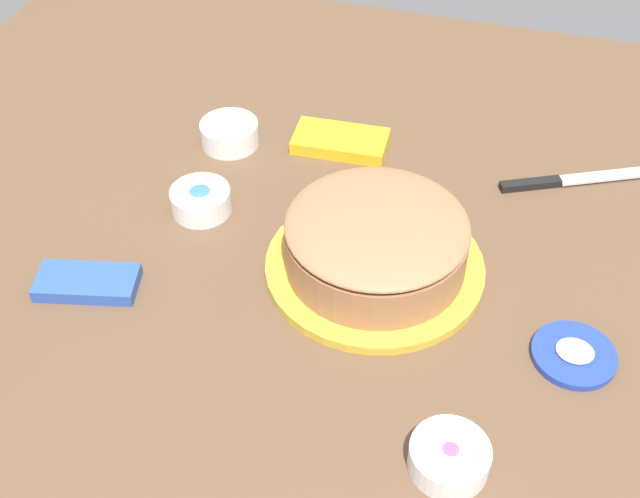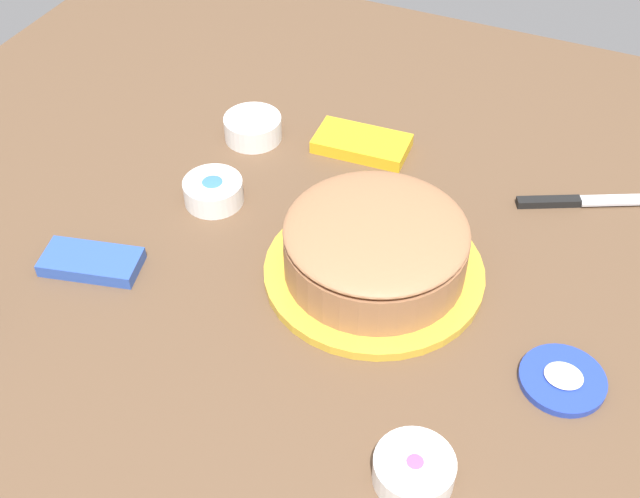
# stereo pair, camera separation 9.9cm
# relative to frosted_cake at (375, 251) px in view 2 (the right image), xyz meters

# --- Properties ---
(ground_plane) EXTENTS (1.54, 1.54, 0.00)m
(ground_plane) POSITION_rel_frosted_cake_xyz_m (-0.11, -0.02, -0.05)
(ground_plane) COLOR brown
(frosted_cake) EXTENTS (0.30, 0.30, 0.10)m
(frosted_cake) POSITION_rel_frosted_cake_xyz_m (0.00, 0.00, 0.00)
(frosted_cake) COLOR gold
(frosted_cake) RESTS_ON ground_plane
(frosting_tub_lid) EXTENTS (0.11, 0.11, 0.02)m
(frosting_tub_lid) POSITION_rel_frosted_cake_xyz_m (0.27, -0.08, -0.04)
(frosting_tub_lid) COLOR #233DAD
(frosting_tub_lid) RESTS_ON ground_plane
(spreading_knife) EXTENTS (0.22, 0.12, 0.01)m
(spreading_knife) POSITION_rel_frosted_cake_xyz_m (0.23, 0.27, -0.04)
(spreading_knife) COLOR silver
(spreading_knife) RESTS_ON ground_plane
(sprinkle_bowl_rainbow) EXTENTS (0.09, 0.09, 0.03)m
(sprinkle_bowl_rainbow) POSITION_rel_frosted_cake_xyz_m (0.15, -0.27, -0.03)
(sprinkle_bowl_rainbow) COLOR white
(sprinkle_bowl_rainbow) RESTS_ON ground_plane
(sprinkle_bowl_green) EXTENTS (0.09, 0.09, 0.04)m
(sprinkle_bowl_green) POSITION_rel_frosted_cake_xyz_m (-0.30, 0.22, -0.03)
(sprinkle_bowl_green) COLOR white
(sprinkle_bowl_green) RESTS_ON ground_plane
(sprinkle_bowl_blue) EXTENTS (0.09, 0.09, 0.04)m
(sprinkle_bowl_blue) POSITION_rel_frosted_cake_xyz_m (-0.28, 0.05, -0.03)
(sprinkle_bowl_blue) COLOR white
(sprinkle_bowl_blue) RESTS_ON ground_plane
(candy_box_lower) EXTENTS (0.15, 0.09, 0.02)m
(candy_box_lower) POSITION_rel_frosted_cake_xyz_m (-0.36, -0.14, -0.04)
(candy_box_lower) COLOR #2D51B2
(candy_box_lower) RESTS_ON ground_plane
(candy_box_upper) EXTENTS (0.16, 0.09, 0.02)m
(candy_box_upper) POSITION_rel_frosted_cake_xyz_m (-0.12, 0.26, -0.04)
(candy_box_upper) COLOR yellow
(candy_box_upper) RESTS_ON ground_plane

